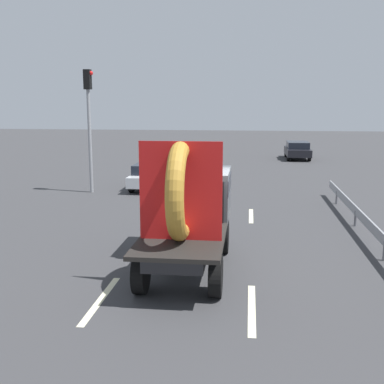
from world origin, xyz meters
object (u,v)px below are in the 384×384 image
(distant_sedan, at_px, (151,175))
(flatbed_truck, at_px, (190,203))
(traffic_light, at_px, (89,113))
(oncoming_car, at_px, (297,150))

(distant_sedan, bearing_deg, flatbed_truck, -73.19)
(flatbed_truck, distance_m, traffic_light, 11.49)
(flatbed_truck, xyz_separation_m, oncoming_car, (5.15, 24.56, -0.93))
(distant_sedan, xyz_separation_m, traffic_light, (-2.64, -1.36, 3.07))
(distant_sedan, relative_size, traffic_light, 0.67)
(distant_sedan, height_order, traffic_light, traffic_light)
(flatbed_truck, xyz_separation_m, traffic_light, (-5.95, 9.60, 2.11))
(flatbed_truck, bearing_deg, traffic_light, 121.77)
(flatbed_truck, height_order, oncoming_car, flatbed_truck)
(flatbed_truck, xyz_separation_m, distant_sedan, (-3.31, 10.96, -0.96))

